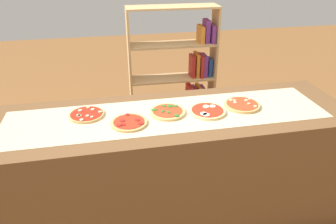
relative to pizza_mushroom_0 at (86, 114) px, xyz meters
name	(u,v)px	position (x,y,z in m)	size (l,w,h in m)	color
ground_plane	(168,216)	(0.54, -0.09, -0.94)	(12.00, 12.00, 0.00)	brown
counter	(168,170)	(0.54, -0.09, -0.48)	(2.54, 0.74, 0.93)	brown
parchment_paper	(168,114)	(0.54, -0.09, -0.01)	(2.15, 0.50, 0.00)	beige
pizza_mushroom_0	(86,114)	(0.00, 0.00, 0.00)	(0.23, 0.23, 0.02)	tan
pizza_pepperoni_1	(129,123)	(0.27, -0.16, 0.00)	(0.23, 0.23, 0.02)	tan
pizza_spinach_2	(167,112)	(0.54, -0.07, 0.00)	(0.24, 0.24, 0.03)	#DBB26B
pizza_mozzarella_3	(207,111)	(0.81, -0.11, 0.00)	(0.25, 0.25, 0.02)	#E5C17F
pizza_mushroom_4	(242,105)	(1.08, -0.07, 0.00)	(0.25, 0.25, 0.03)	tan
bookshelf	(183,79)	(0.94, 1.08, -0.24)	(0.89, 0.27, 1.45)	tan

